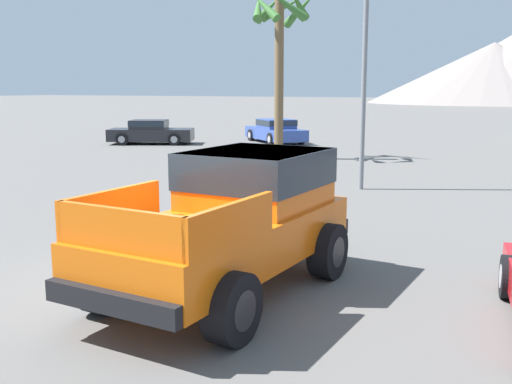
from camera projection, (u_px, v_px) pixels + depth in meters
name	position (u px, v px, depth m)	size (l,w,h in m)	color
ground_plane	(192.00, 292.00, 8.47)	(320.00, 320.00, 0.00)	#5B5956
orange_pickup_truck	(237.00, 214.00, 8.51)	(2.52, 4.80, 1.94)	orange
parked_car_blue	(276.00, 131.00, 31.26)	(4.42, 4.30, 1.22)	#334C9E
parked_car_dark	(151.00, 132.00, 30.43)	(4.57, 3.36, 1.22)	#232328
street_lamp_post	(366.00, 14.00, 16.18)	(0.90, 0.24, 8.05)	slate
palm_tree_tall	(280.00, 31.00, 23.36)	(2.72, 3.02, 6.63)	brown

